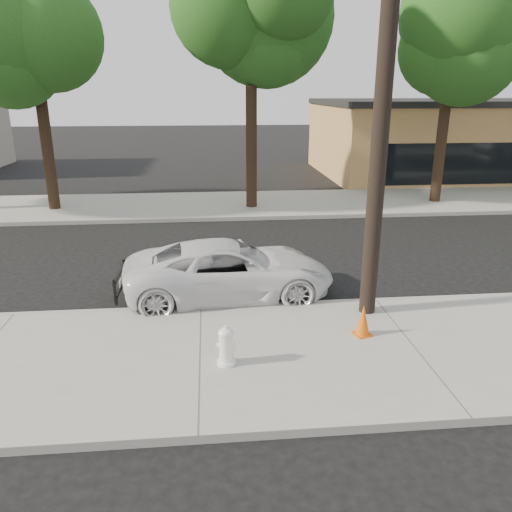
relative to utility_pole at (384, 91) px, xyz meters
name	(u,v)px	position (x,y,z in m)	size (l,w,h in m)	color
ground	(202,279)	(-3.60, 2.70, -4.70)	(120.00, 120.00, 0.00)	black
near_sidewalk	(200,360)	(-3.60, -1.60, -4.62)	(90.00, 4.40, 0.15)	gray
far_sidewalk	(203,205)	(-3.60, 11.20, -4.62)	(90.00, 5.00, 0.15)	gray
curb_near	(201,309)	(-3.60, 0.60, -4.62)	(90.00, 0.12, 0.16)	#9E9B93
building_main	(478,139)	(12.40, 18.70, -2.70)	(18.00, 10.00, 4.00)	#AC7947
utility_pole	(384,91)	(0.00, 0.00, 0.00)	(1.40, 0.34, 9.00)	black
tree_b	(38,49)	(-9.41, 10.76, 1.45)	(4.34, 4.20, 8.45)	black
tree_c	(257,27)	(-1.38, 10.34, 2.21)	(4.96, 4.80, 9.55)	black
tree_d	(459,46)	(6.60, 10.65, 1.67)	(4.50, 4.35, 8.75)	black
police_cruiser	(230,270)	(-2.91, 1.43, -4.02)	(2.25, 4.88, 1.36)	white
fire_hydrant	(226,347)	(-3.13, -1.91, -4.21)	(0.36, 0.33, 0.69)	white
traffic_cone	(363,321)	(-0.43, -1.07, -4.25)	(0.40, 0.40, 0.62)	#DC570B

